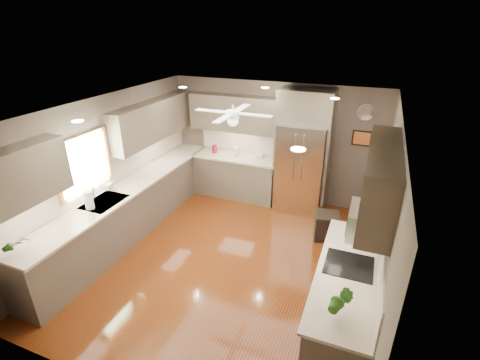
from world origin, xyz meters
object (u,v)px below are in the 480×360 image
Objects in this scene: potted_plant_right at (341,302)px; paper_towel at (89,200)px; stool at (327,226)px; bowl at (259,157)px; canister_a at (215,149)px; microwave at (367,222)px; soap_bottle at (110,185)px; canister_c at (236,152)px; potted_plant_left at (17,243)px; refrigerator at (302,154)px.

potted_plant_right is 3.95m from paper_towel.
bowl is at bearing 148.97° from stool.
microwave is at bearing -40.11° from canister_a.
soap_bottle is at bearing -127.91° from bowl.
microwave is (3.28, -2.76, 0.46)m from canister_a.
potted_plant_right is (3.98, -1.37, 0.06)m from soap_bottle.
microwave is at bearing -45.05° from canister_c.
bowl is (1.86, 2.38, -0.08)m from soap_bottle.
soap_bottle is at bearing 94.76° from potted_plant_left.
refrigerator is (2.63, 4.15, 0.08)m from potted_plant_left.
bowl is (-2.13, 3.75, -0.13)m from potted_plant_right.
stool is (0.72, -0.92, -0.95)m from refrigerator.
canister_c is at bearing -177.66° from bowl.
stool is at bearing -19.94° from canister_a.
soap_bottle is (-0.84, -2.36, 0.02)m from canister_a.
canister_a is at bearing 70.47° from soap_bottle.
microwave reaches higher than stool.
canister_a is 0.52m from canister_c.
stool is 4.02m from paper_towel.
canister_a is 1.96m from refrigerator.
refrigerator is at bearing 57.61° from potted_plant_left.
potted_plant_right is (3.15, -3.73, 0.08)m from canister_a.
microwave is 1.11× the size of stool.
potted_plant_right is at bearing -80.12° from stool.
stool is at bearing 30.54° from paper_towel.
bowl is at bearing 59.75° from paper_towel.
bowl reaches higher than stool.
canister_a is 0.54× the size of paper_towel.
refrigerator is at bearing 128.03° from stool.
canister_a is 0.54× the size of potted_plant_right.
microwave is (4.11, -0.40, 0.44)m from soap_bottle.
canister_a is 0.90× the size of canister_c.
canister_c is 3.93m from microwave.
paper_towel reaches higher than stool.
refrigerator is at bearing -2.16° from canister_c.
stool is (-0.61, 1.79, -1.24)m from microwave.
paper_towel is at bearing -132.53° from refrigerator.
canister_c is (0.52, 0.00, 0.01)m from canister_a.
canister_c is at bearing 177.84° from refrigerator.
stool is at bearing -51.97° from refrigerator.
canister_a is at bearing 76.28° from paper_towel.
stool is (3.50, 1.39, -0.81)m from soap_bottle.
potted_plant_left is at bearing -99.24° from canister_a.
canister_c is 0.60× the size of potted_plant_right.
potted_plant_right is at bearing -11.15° from paper_towel.
potted_plant_left is (0.15, -1.84, 0.06)m from soap_bottle.
soap_bottle reaches higher than canister_a.
canister_a is 1.02m from bowl.
refrigerator is at bearing 39.65° from soap_bottle.
potted_plant_left is at bearing -111.96° from bowl.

